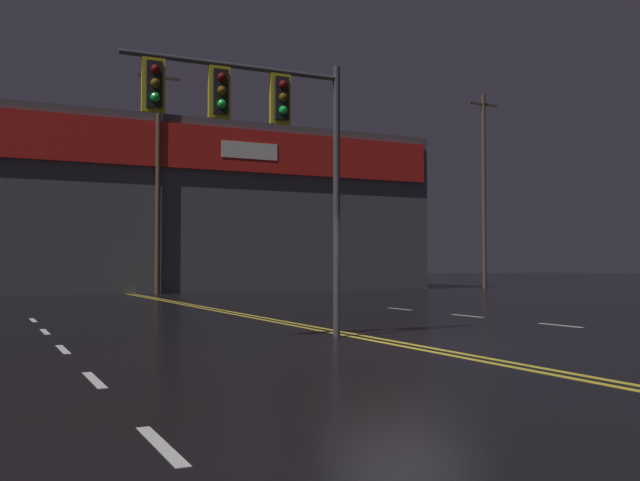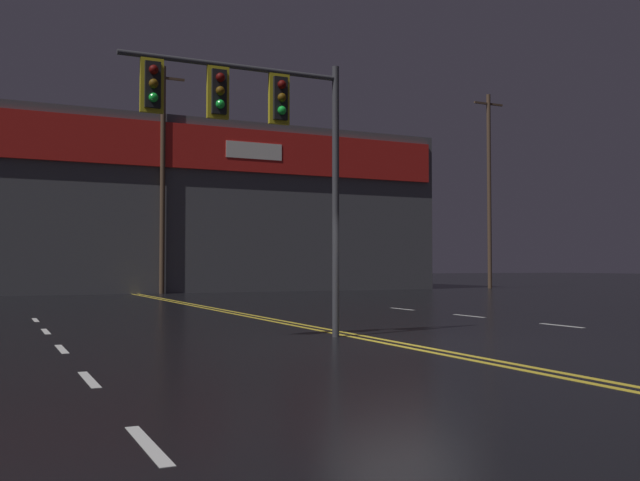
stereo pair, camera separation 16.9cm
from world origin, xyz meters
name	(u,v)px [view 2 (the right image)]	position (x,y,z in m)	size (l,w,h in m)	color
ground_plane	(399,344)	(0.00, 0.00, 0.00)	(200.00, 200.00, 0.00)	black
road_markings	(499,349)	(1.18, -1.36, 0.00)	(16.74, 60.00, 0.01)	gold
traffic_signal_median	(248,116)	(-2.33, 1.66, 4.29)	(4.40, 0.36, 5.48)	#38383D
building_backdrop	(119,209)	(0.00, 30.40, 4.67)	(35.89, 10.23, 9.31)	#4C4C51
utility_pole_row	(180,181)	(2.20, 25.22, 5.83)	(47.70, 0.26, 12.40)	#4C3828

